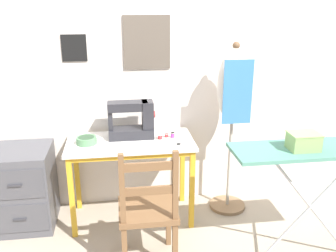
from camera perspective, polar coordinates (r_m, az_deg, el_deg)
The scene contains 14 objects.
ground_plane at distance 3.16m, azimuth -5.10°, elevation -16.06°, with size 14.00×14.00×0.00m, color tan.
wall_back at distance 3.23m, azimuth -6.34°, elevation 9.26°, with size 10.00×0.07×2.55m.
sewing_table at distance 3.08m, azimuth -5.69°, elevation -4.01°, with size 1.03×0.52×0.71m.
sewing_machine at distance 3.09m, azimuth -5.25°, elevation 0.81°, with size 0.38×0.18×0.33m.
fabric_bowl at distance 3.04m, azimuth -12.31°, elevation -2.13°, with size 0.16×0.16×0.06m.
scissors at distance 2.98m, azimuth 2.22°, elevation -2.69°, with size 0.15×0.06×0.01m.
thread_spool_near_machine at distance 3.07m, azimuth -1.20°, elevation -1.68°, with size 0.04×0.04×0.04m.
thread_spool_mid_table at distance 3.11m, azimuth -0.20°, elevation -1.45°, with size 0.04×0.04×0.03m.
thread_spool_far_edge at distance 3.10m, azimuth 0.72°, elevation -1.40°, with size 0.04×0.04×0.04m.
wooden_chair at distance 2.64m, azimuth -3.09°, elevation -12.76°, with size 0.40×0.38×0.91m.
filing_cabinet at distance 3.33m, azimuth -21.01°, elevation -8.74°, with size 0.46×0.49×0.67m.
dress_form at distance 3.15m, azimuth 9.93°, elevation 4.37°, with size 0.32×0.32×1.49m.
ironing_board at distance 2.68m, azimuth 21.86°, elevation -3.96°, with size 1.16×0.35×0.88m.
storage_box at distance 2.57m, azimuth 19.96°, elevation -2.19°, with size 0.20×0.15×0.11m.
Camera 1 is at (-0.09, -2.60, 1.80)m, focal length 40.00 mm.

